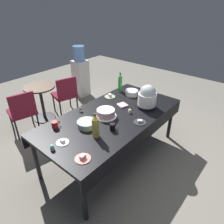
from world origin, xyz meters
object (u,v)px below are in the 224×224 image
at_px(coffee_mug_red, 55,125).
at_px(water_cooler, 80,73).
at_px(dessert_plate_charcoal, 140,122).
at_px(cupcake_berry, 52,147).
at_px(coffee_mug_black, 113,127).
at_px(round_cafe_table, 41,97).
at_px(dessert_plate_white, 63,142).
at_px(slow_cooker, 147,97).
at_px(ceramic_snack_bowl, 132,93).
at_px(maroon_chair_left, 23,110).
at_px(dessert_plate_coral, 83,158).
at_px(maroon_chair_right, 65,93).
at_px(frosted_layer_cake, 106,113).
at_px(soda_bottle_ginger_ale, 96,126).
at_px(dessert_plate_sage, 110,96).
at_px(soda_bottle_lime_soda, 120,83).
at_px(cupcake_cocoa, 130,111).
at_px(potluck_table, 112,119).
at_px(glass_salad_bowl, 87,124).
at_px(cupcake_mint, 81,110).

bearing_deg(coffee_mug_red, water_cooler, 41.19).
height_order(dessert_plate_charcoal, cupcake_berry, cupcake_berry).
relative_size(coffee_mug_black, round_cafe_table, 0.16).
height_order(dessert_plate_white, round_cafe_table, dessert_plate_white).
relative_size(slow_cooker, coffee_mug_red, 3.10).
relative_size(ceramic_snack_bowl, maroon_chair_left, 0.26).
bearing_deg(cupcake_berry, dessert_plate_white, 5.17).
height_order(dessert_plate_coral, round_cafe_table, dessert_plate_coral).
distance_m(dessert_plate_charcoal, coffee_mug_red, 1.12).
xyz_separation_m(dessert_plate_charcoal, coffee_mug_red, (-0.81, 0.77, 0.04)).
xyz_separation_m(dessert_plate_coral, maroon_chair_right, (1.27, 1.94, -0.27)).
distance_m(frosted_layer_cake, dessert_plate_white, 0.76).
xyz_separation_m(soda_bottle_ginger_ale, maroon_chair_left, (-0.05, 1.77, -0.41)).
xyz_separation_m(dessert_plate_sage, coffee_mug_red, (-1.16, -0.06, 0.03)).
distance_m(dessert_plate_sage, dessert_plate_charcoal, 0.90).
height_order(dessert_plate_sage, soda_bottle_ginger_ale, soda_bottle_ginger_ale).
height_order(dessert_plate_coral, dessert_plate_charcoal, dessert_plate_coral).
relative_size(dessert_plate_white, maroon_chair_right, 0.18).
bearing_deg(soda_bottle_ginger_ale, soda_bottle_lime_soda, 26.15).
xyz_separation_m(cupcake_berry, round_cafe_table, (0.95, 1.80, -0.28)).
bearing_deg(dessert_plate_charcoal, cupcake_cocoa, 64.77).
height_order(soda_bottle_lime_soda, maroon_chair_left, soda_bottle_lime_soda).
relative_size(frosted_layer_cake, water_cooler, 0.25).
distance_m(potluck_table, cupcake_cocoa, 0.28).
bearing_deg(soda_bottle_lime_soda, glass_salad_bowl, -162.53).
xyz_separation_m(potluck_table, dessert_plate_charcoal, (0.09, -0.42, 0.07)).
xyz_separation_m(dessert_plate_coral, coffee_mug_red, (0.17, 0.71, 0.03)).
bearing_deg(dessert_plate_charcoal, maroon_chair_left, 108.17).
distance_m(soda_bottle_ginger_ale, coffee_mug_black, 0.26).
relative_size(ceramic_snack_bowl, coffee_mug_black, 1.96).
bearing_deg(slow_cooker, glass_salad_bowl, 161.62).
distance_m(maroon_chair_left, round_cafe_table, 0.56).
bearing_deg(ceramic_snack_bowl, cupcake_mint, 165.80).
bearing_deg(soda_bottle_lime_soda, ceramic_snack_bowl, -89.65).
distance_m(glass_salad_bowl, soda_bottle_lime_soda, 1.23).
distance_m(cupcake_mint, water_cooler, 2.23).
distance_m(cupcake_mint, round_cafe_table, 1.43).
height_order(dessert_plate_charcoal, maroon_chair_right, maroon_chair_right).
bearing_deg(cupcake_mint, coffee_mug_black, -94.71).
height_order(coffee_mug_red, maroon_chair_right, maroon_chair_right).
relative_size(dessert_plate_sage, cupcake_cocoa, 2.71).
bearing_deg(soda_bottle_ginger_ale, cupcake_cocoa, 1.20).
height_order(dessert_plate_white, coffee_mug_red, coffee_mug_red).
distance_m(dessert_plate_charcoal, soda_bottle_ginger_ale, 0.66).
xyz_separation_m(slow_cooker, coffee_mug_red, (-1.24, 0.61, -0.12)).
distance_m(dessert_plate_coral, maroon_chair_left, 1.99).
bearing_deg(dessert_plate_charcoal, coffee_mug_black, 155.22).
distance_m(dessert_plate_white, coffee_mug_black, 0.64).
xyz_separation_m(coffee_mug_red, round_cafe_table, (0.67, 1.46, -0.30)).
xyz_separation_m(soda_bottle_lime_soda, maroon_chair_left, (-1.30, 1.16, -0.42)).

